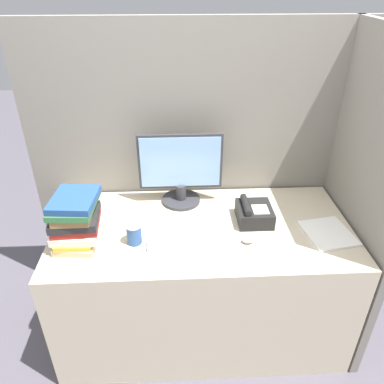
{
  "coord_description": "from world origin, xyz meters",
  "views": [
    {
      "loc": [
        -0.14,
        -1.26,
        1.99
      ],
      "look_at": [
        -0.06,
        0.44,
        0.97
      ],
      "focal_mm": 35.0,
      "sensor_mm": 36.0,
      "label": 1
    }
  ],
  "objects_px": {
    "keyboard": "(190,240)",
    "desk_telephone": "(254,213)",
    "coffee_cup": "(134,234)",
    "book_stack": "(77,219)",
    "mouse": "(248,240)",
    "monitor": "(181,172)"
  },
  "relations": [
    {
      "from": "coffee_cup",
      "to": "desk_telephone",
      "type": "bearing_deg",
      "value": 14.21
    },
    {
      "from": "monitor",
      "to": "book_stack",
      "type": "xyz_separation_m",
      "value": [
        -0.53,
        -0.36,
        -0.07
      ]
    },
    {
      "from": "keyboard",
      "to": "mouse",
      "type": "xyz_separation_m",
      "value": [
        0.3,
        -0.02,
        0.0
      ]
    },
    {
      "from": "monitor",
      "to": "book_stack",
      "type": "height_order",
      "value": "monitor"
    },
    {
      "from": "mouse",
      "to": "desk_telephone",
      "type": "relative_size",
      "value": 0.3
    },
    {
      "from": "keyboard",
      "to": "mouse",
      "type": "height_order",
      "value": "mouse"
    },
    {
      "from": "coffee_cup",
      "to": "desk_telephone",
      "type": "relative_size",
      "value": 0.54
    },
    {
      "from": "keyboard",
      "to": "coffee_cup",
      "type": "bearing_deg",
      "value": 179.04
    },
    {
      "from": "mouse",
      "to": "book_stack",
      "type": "height_order",
      "value": "book_stack"
    },
    {
      "from": "keyboard",
      "to": "coffee_cup",
      "type": "relative_size",
      "value": 3.97
    },
    {
      "from": "mouse",
      "to": "book_stack",
      "type": "relative_size",
      "value": 0.2
    },
    {
      "from": "keyboard",
      "to": "coffee_cup",
      "type": "height_order",
      "value": "coffee_cup"
    },
    {
      "from": "keyboard",
      "to": "book_stack",
      "type": "height_order",
      "value": "book_stack"
    },
    {
      "from": "keyboard",
      "to": "desk_telephone",
      "type": "bearing_deg",
      "value": 25.03
    },
    {
      "from": "mouse",
      "to": "book_stack",
      "type": "distance_m",
      "value": 0.88
    },
    {
      "from": "mouse",
      "to": "desk_telephone",
      "type": "height_order",
      "value": "desk_telephone"
    },
    {
      "from": "keyboard",
      "to": "desk_telephone",
      "type": "xyz_separation_m",
      "value": [
        0.36,
        0.17,
        0.04
      ]
    },
    {
      "from": "mouse",
      "to": "desk_telephone",
      "type": "xyz_separation_m",
      "value": [
        0.07,
        0.19,
        0.04
      ]
    },
    {
      "from": "keyboard",
      "to": "book_stack",
      "type": "distance_m",
      "value": 0.59
    },
    {
      "from": "monitor",
      "to": "coffee_cup",
      "type": "distance_m",
      "value": 0.48
    },
    {
      "from": "coffee_cup",
      "to": "desk_telephone",
      "type": "height_order",
      "value": "desk_telephone"
    },
    {
      "from": "mouse",
      "to": "book_stack",
      "type": "xyz_separation_m",
      "value": [
        -0.87,
        0.06,
        0.12
      ]
    }
  ]
}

